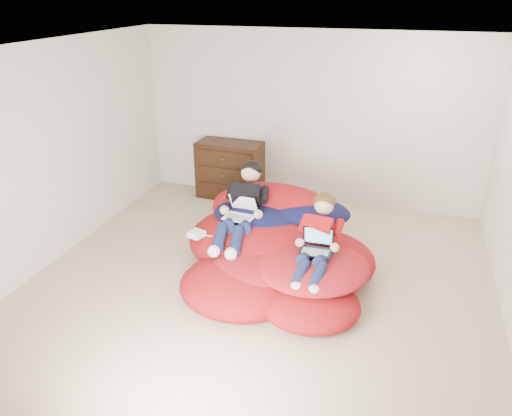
{
  "coord_description": "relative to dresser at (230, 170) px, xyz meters",
  "views": [
    {
      "loc": [
        1.36,
        -4.54,
        3.02
      ],
      "look_at": [
        -0.18,
        0.42,
        0.7
      ],
      "focal_mm": 35.0,
      "sensor_mm": 36.0,
      "label": 1
    }
  ],
  "objects": [
    {
      "name": "cream_pillow",
      "position": [
        0.82,
        -1.17,
        0.18
      ],
      "size": [
        0.39,
        0.25,
        0.25
      ],
      "primitive_type": "ellipsoid",
      "color": "beige",
      "rests_on": "beanbag_pile"
    },
    {
      "name": "older_boy",
      "position": [
        0.8,
        -1.72,
        0.26
      ],
      "size": [
        0.41,
        1.23,
        0.77
      ],
      "color": "black",
      "rests_on": "beanbag_pile"
    },
    {
      "name": "beanbag_pile",
      "position": [
        1.25,
        -1.88,
        -0.18
      ],
      "size": [
        2.26,
        2.31,
        0.87
      ],
      "color": "#AC1317",
      "rests_on": "ground"
    },
    {
      "name": "dresser",
      "position": [
        0.0,
        0.0,
        0.0
      ],
      "size": [
        1.0,
        0.58,
        0.87
      ],
      "color": "black",
      "rests_on": "ground"
    },
    {
      "name": "power_adapter",
      "position": [
        0.36,
        -2.12,
        -0.02
      ],
      "size": [
        0.2,
        0.2,
        0.06
      ],
      "primitive_type": "cube",
      "rotation": [
        0.0,
        0.0,
        -0.3
      ],
      "color": "white",
      "rests_on": "beanbag_pile"
    },
    {
      "name": "laptop_white",
      "position": [
        0.8,
        -1.81,
        0.2
      ],
      "size": [
        0.36,
        0.38,
        0.22
      ],
      "color": "white",
      "rests_on": "older_boy"
    },
    {
      "name": "laptop_black",
      "position": [
        1.77,
        -2.23,
        0.13
      ],
      "size": [
        0.33,
        0.28,
        0.24
      ],
      "color": "black",
      "rests_on": "younger_boy"
    },
    {
      "name": "room_shell",
      "position": [
        1.16,
        -2.24,
        -0.22
      ],
      "size": [
        5.1,
        5.1,
        2.77
      ],
      "color": "tan",
      "rests_on": "ground"
    },
    {
      "name": "younger_boy",
      "position": [
        1.77,
        -2.16,
        0.19
      ],
      "size": [
        0.36,
        1.08,
        0.7
      ],
      "color": "#B51014",
      "rests_on": "beanbag_pile"
    }
  ]
}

